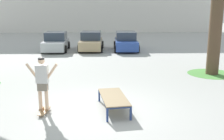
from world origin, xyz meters
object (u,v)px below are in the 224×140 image
Objects in this scene: skate_box at (113,98)px; car_tan at (91,42)px; skater at (42,80)px; car_silver at (56,42)px; skateboard at (44,111)px; car_blue at (126,42)px.

skate_box is 0.47× the size of car_tan.
skate_box is 13.70m from car_tan.
car_silver is at bearing 98.06° from skater.
car_blue reaches higher than skateboard.
skateboard is (-2.20, -0.23, -0.34)m from skate_box.
car_blue is at bearing 83.57° from skate_box.
skate_box is at bearing 6.04° from skater.
car_blue is (5.62, 0.06, 0.00)m from car_silver.
skater is 0.40× the size of car_blue.
skateboard is 0.19× the size of car_blue.
skateboard is 0.19× the size of car_tan.
skate_box is 13.46m from car_blue.
skateboard is 13.91m from car_tan.
car_tan reaches higher than skateboard.
skater is (-2.20, -0.23, 0.66)m from skate_box.
car_blue is (3.71, 13.61, 0.61)m from skateboard.
skateboard is 0.48× the size of skater.
car_blue is at bearing 0.60° from car_silver.
car_blue is (1.51, 13.38, 0.28)m from skate_box.
car_tan is (0.90, 13.87, 0.61)m from skateboard.
car_silver is at bearing 98.06° from skateboard.
car_tan reaches higher than skate_box.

